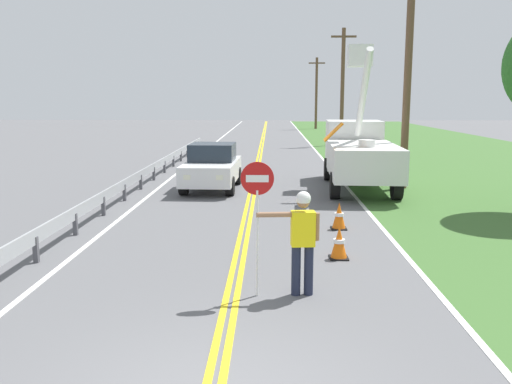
% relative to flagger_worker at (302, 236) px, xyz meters
% --- Properties ---
extents(grass_verge_right, '(16.00, 110.00, 0.01)m').
position_rel_flagger_worker_xyz_m(grass_verge_right, '(10.40, 16.52, -1.04)').
color(grass_verge_right, '#3D662D').
rests_on(grass_verge_right, ground).
extents(centerline_yellow_left, '(0.11, 110.00, 0.01)m').
position_rel_flagger_worker_xyz_m(centerline_yellow_left, '(-1.29, 16.52, -1.04)').
color(centerline_yellow_left, yellow).
rests_on(centerline_yellow_left, ground).
extents(centerline_yellow_right, '(0.11, 110.00, 0.01)m').
position_rel_flagger_worker_xyz_m(centerline_yellow_right, '(-1.11, 16.52, -1.04)').
color(centerline_yellow_right, yellow).
rests_on(centerline_yellow_right, ground).
extents(edge_line_right, '(0.12, 110.00, 0.01)m').
position_rel_flagger_worker_xyz_m(edge_line_right, '(2.40, 16.52, -1.04)').
color(edge_line_right, silver).
rests_on(edge_line_right, ground).
extents(edge_line_left, '(0.12, 110.00, 0.01)m').
position_rel_flagger_worker_xyz_m(edge_line_left, '(-4.80, 16.52, -1.04)').
color(edge_line_left, silver).
rests_on(edge_line_left, ground).
extents(flagger_worker, '(1.09, 0.27, 1.83)m').
position_rel_flagger_worker_xyz_m(flagger_worker, '(0.00, 0.00, 0.00)').
color(flagger_worker, '#1E2338').
rests_on(flagger_worker, ground).
extents(stop_sign_paddle, '(0.56, 0.04, 2.33)m').
position_rel_flagger_worker_xyz_m(stop_sign_paddle, '(-0.77, -0.07, 0.66)').
color(stop_sign_paddle, silver).
rests_on(stop_sign_paddle, ground).
extents(utility_bucket_truck, '(2.96, 6.91, 5.36)m').
position_rel_flagger_worker_xyz_m(utility_bucket_truck, '(2.80, 11.63, 0.36)').
color(utility_bucket_truck, silver).
rests_on(utility_bucket_truck, ground).
extents(oncoming_sedan_nearest, '(2.03, 4.16, 1.70)m').
position_rel_flagger_worker_xyz_m(oncoming_sedan_nearest, '(-2.73, 11.00, -0.21)').
color(oncoming_sedan_nearest, silver).
rests_on(oncoming_sedan_nearest, ground).
extents(utility_pole_near, '(1.80, 0.28, 8.70)m').
position_rel_flagger_worker_xyz_m(utility_pole_near, '(4.48, 11.43, 3.49)').
color(utility_pole_near, brown).
rests_on(utility_pole_near, ground).
extents(utility_pole_mid, '(1.80, 0.28, 8.32)m').
position_rel_flagger_worker_xyz_m(utility_pole_mid, '(4.64, 30.96, 3.29)').
color(utility_pole_mid, brown).
rests_on(utility_pole_mid, ground).
extents(utility_pole_far, '(1.80, 0.28, 7.80)m').
position_rel_flagger_worker_xyz_m(utility_pole_far, '(4.50, 52.04, 3.03)').
color(utility_pole_far, brown).
rests_on(utility_pole_far, ground).
extents(traffic_cone_lead, '(0.40, 0.40, 0.70)m').
position_rel_flagger_worker_xyz_m(traffic_cone_lead, '(0.92, 2.18, -0.71)').
color(traffic_cone_lead, orange).
rests_on(traffic_cone_lead, ground).
extents(traffic_cone_mid, '(0.40, 0.40, 0.70)m').
position_rel_flagger_worker_xyz_m(traffic_cone_mid, '(1.25, 4.83, -0.71)').
color(traffic_cone_mid, orange).
rests_on(traffic_cone_mid, ground).
extents(guardrail_left_shoulder, '(0.10, 32.00, 0.71)m').
position_rel_flagger_worker_xyz_m(guardrail_left_shoulder, '(-5.40, 12.00, -0.53)').
color(guardrail_left_shoulder, '#9EA0A3').
rests_on(guardrail_left_shoulder, ground).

